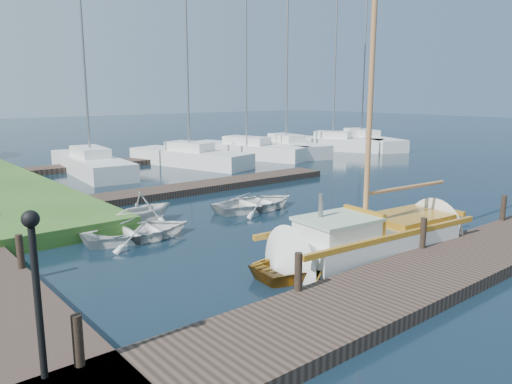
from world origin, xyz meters
TOP-DOWN VIEW (x-y plane):
  - ground at (0.00, 0.00)m, footprint 160.00×160.00m
  - near_dock at (0.00, -6.00)m, footprint 18.00×2.20m
  - far_dock at (2.00, 6.50)m, footprint 14.00×1.60m
  - pontoon at (10.00, 16.00)m, footprint 30.00×1.60m
  - mooring_post_0 at (-7.50, -5.00)m, footprint 0.16×0.16m
  - mooring_post_1 at (-3.00, -5.00)m, footprint 0.16×0.16m
  - mooring_post_2 at (1.50, -5.00)m, footprint 0.16×0.16m
  - mooring_post_3 at (6.00, -5.00)m, footprint 0.16×0.16m
  - mooring_post_4 at (-7.00, 0.00)m, footprint 0.16×0.16m
  - lamp_post at (-8.00, -5.00)m, footprint 0.24×0.24m
  - sailboat at (0.90, -3.91)m, footprint 7.30×2.60m
  - dinghy at (-1.28, -3.88)m, footprint 3.58×2.73m
  - tender_a at (-3.40, 1.35)m, footprint 3.42×2.60m
  - tender_b at (-2.41, 2.90)m, footprint 2.64×2.40m
  - tender_c at (1.70, 2.10)m, footprint 3.47×2.57m
  - marina_boat_1 at (0.26, 14.34)m, footprint 3.02×8.78m
  - marina_boat_2 at (5.91, 13.39)m, footprint 4.24×8.32m
  - marina_boat_4 at (10.83, 14.16)m, footprint 4.63×8.91m
  - marina_boat_5 at (14.17, 13.88)m, footprint 3.55×8.18m
  - marina_boat_6 at (18.73, 13.59)m, footprint 5.07×7.68m
  - marina_boat_7 at (22.22, 13.70)m, footprint 5.70×10.03m

SIDE VIEW (x-z plane):
  - ground at x=0.00m, z-range 0.00..0.00m
  - near_dock at x=0.00m, z-range 0.00..0.30m
  - far_dock at x=2.00m, z-range 0.00..0.30m
  - pontoon at x=10.00m, z-range 0.00..0.30m
  - tender_a at x=-3.40m, z-range 0.00..0.67m
  - sailboat at x=0.90m, z-range -4.57..5.26m
  - dinghy at x=-1.28m, z-range 0.00..0.69m
  - tender_c at x=1.70m, z-range 0.00..0.69m
  - marina_boat_1 at x=0.26m, z-range -4.27..5.38m
  - marina_boat_7 at x=22.22m, z-range -5.17..6.31m
  - marina_boat_2 at x=5.91m, z-range -4.73..5.87m
  - marina_boat_4 at x=10.83m, z-range -5.14..6.28m
  - marina_boat_6 at x=18.73m, z-range -4.93..6.08m
  - marina_boat_5 at x=14.17m, z-range -5.41..6.57m
  - tender_b at x=-2.41m, z-range 0.00..1.19m
  - mooring_post_0 at x=-7.50m, z-range 0.30..1.10m
  - mooring_post_1 at x=-3.00m, z-range 0.30..1.10m
  - mooring_post_2 at x=1.50m, z-range 0.30..1.10m
  - mooring_post_3 at x=6.00m, z-range 0.30..1.10m
  - mooring_post_4 at x=-7.00m, z-range 0.30..1.10m
  - lamp_post at x=-8.00m, z-range 0.65..3.09m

